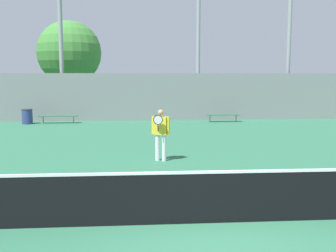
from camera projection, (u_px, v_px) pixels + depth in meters
ground_plane at (212, 223)px, 7.36m from camera, size 100.00×100.00×0.00m
tennis_net at (212, 197)px, 7.30m from camera, size 11.25×0.09×1.00m
tennis_player at (161, 132)px, 12.62m from camera, size 0.58×0.50×1.67m
bench_courtside_near at (58, 116)px, 22.71m from camera, size 2.16×0.40×0.44m
bench_courtside_far at (223, 115)px, 23.43m from camera, size 1.98×0.40×0.44m
light_pole_near_left at (60, 29)px, 23.79m from camera, size 0.90×0.60×9.55m
light_pole_far_right at (198, 15)px, 23.86m from camera, size 0.90×0.60×10.94m
light_pole_center_back at (290, 18)px, 25.02m from camera, size 0.90×0.60×11.22m
trash_bin at (27, 116)px, 22.38m from camera, size 0.62×0.62×0.86m
back_fence at (161, 97)px, 24.10m from camera, size 31.97×0.06×2.89m
tree_green_tall at (69, 53)px, 30.19m from camera, size 4.89×4.89×6.93m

